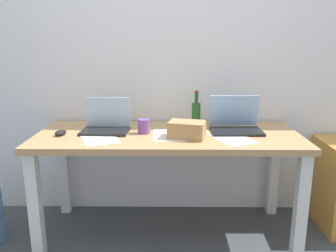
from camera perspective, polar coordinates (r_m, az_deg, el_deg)
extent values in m
plane|color=#42474C|center=(2.57, 0.00, -16.99)|extent=(8.00, 8.00, 0.00)
cube|color=white|center=(2.61, 0.11, 13.48)|extent=(5.20, 0.08, 2.60)
cube|color=tan|center=(2.29, 0.00, -1.70)|extent=(1.74, 0.70, 0.04)
cube|color=silver|center=(2.31, -21.13, -12.18)|extent=(0.07, 0.07, 0.68)
cube|color=silver|center=(2.29, 21.14, -12.39)|extent=(0.07, 0.07, 0.68)
cube|color=silver|center=(2.81, -16.84, -7.11)|extent=(0.07, 0.07, 0.68)
cube|color=silver|center=(2.79, 17.07, -7.24)|extent=(0.07, 0.07, 0.68)
cube|color=black|center=(2.33, -10.40, -0.89)|extent=(0.32, 0.21, 0.02)
cube|color=silver|center=(2.41, -9.95, 2.30)|extent=(0.31, 0.03, 0.20)
cube|color=black|center=(2.34, 11.24, -0.89)|extent=(0.34, 0.22, 0.02)
cube|color=#8CB7EA|center=(2.42, 10.83, 2.51)|extent=(0.34, 0.06, 0.22)
cylinder|color=#1E5123|center=(2.45, 4.67, 1.83)|extent=(0.06, 0.06, 0.17)
cylinder|color=#1E5123|center=(2.42, 4.73, 4.72)|extent=(0.03, 0.03, 0.08)
cylinder|color=#B21E19|center=(2.42, 4.75, 5.75)|extent=(0.03, 0.03, 0.01)
ellipsoid|color=black|center=(2.34, -17.37, -1.07)|extent=(0.08, 0.11, 0.03)
cube|color=tan|center=(2.17, 3.13, -0.63)|extent=(0.25, 0.20, 0.11)
cylinder|color=#724799|center=(2.28, -4.01, -0.02)|extent=(0.08, 0.08, 0.09)
cube|color=#F4E06B|center=(2.38, 3.47, -0.59)|extent=(0.32, 0.36, 0.00)
cube|color=white|center=(2.21, -11.32, -2.01)|extent=(0.31, 0.35, 0.00)
cube|color=white|center=(2.20, 10.60, -2.05)|extent=(0.30, 0.35, 0.00)
cube|color=white|center=(2.24, 0.17, -1.51)|extent=(0.22, 0.31, 0.00)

